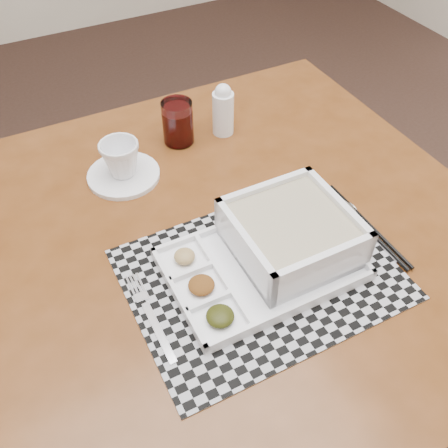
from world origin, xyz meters
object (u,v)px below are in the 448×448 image
at_px(dining_table, 232,253).
at_px(serving_tray, 283,243).
at_px(creamer_bottle, 223,110).
at_px(cup, 121,159).
at_px(juice_glass, 178,124).

bearing_deg(dining_table, serving_tray, -68.71).
bearing_deg(creamer_bottle, dining_table, -114.07).
bearing_deg(serving_tray, dining_table, 111.29).
bearing_deg(serving_tray, cup, 117.29).
bearing_deg(juice_glass, serving_tray, -87.02).
height_order(serving_tray, juice_glass, juice_glass).
height_order(dining_table, cup, cup).
relative_size(dining_table, creamer_bottle, 8.02).
relative_size(dining_table, serving_tray, 3.03).
bearing_deg(cup, creamer_bottle, -8.92).
relative_size(serving_tray, juice_glass, 3.28).
xyz_separation_m(serving_tray, juice_glass, (-0.02, 0.40, 0.01)).
distance_m(dining_table, juice_glass, 0.32).
xyz_separation_m(dining_table, cup, (-0.13, 0.23, 0.12)).
relative_size(dining_table, juice_glass, 9.91).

